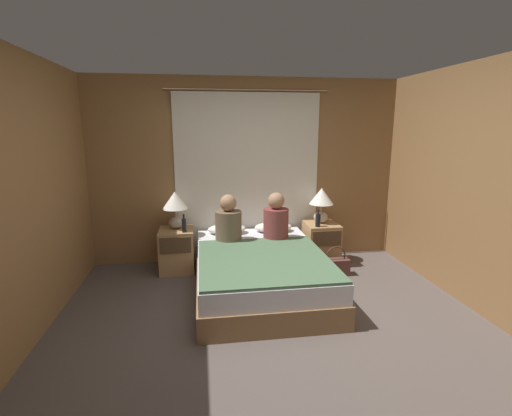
# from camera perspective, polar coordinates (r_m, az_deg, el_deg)

# --- Properties ---
(ground_plane) EXTENTS (16.00, 16.00, 0.00)m
(ground_plane) POSITION_cam_1_polar(r_m,az_deg,el_deg) (3.57, 3.17, -18.89)
(ground_plane) COLOR #564C47
(wall_back) EXTENTS (4.32, 0.06, 2.50)m
(wall_back) POSITION_cam_1_polar(r_m,az_deg,el_deg) (5.15, -1.38, 5.70)
(wall_back) COLOR olive
(wall_back) RESTS_ON ground_plane
(wall_left) EXTENTS (0.06, 4.25, 2.50)m
(wall_left) POSITION_cam_1_polar(r_m,az_deg,el_deg) (3.39, -34.49, -0.03)
(wall_left) COLOR olive
(wall_left) RESTS_ON ground_plane
(wall_right) EXTENTS (0.06, 4.25, 2.50)m
(wall_right) POSITION_cam_1_polar(r_m,az_deg,el_deg) (4.11, 33.93, 1.86)
(wall_right) COLOR olive
(wall_right) RESTS_ON ground_plane
(curtain_panel) EXTENTS (2.16, 0.03, 2.33)m
(curtain_panel) POSITION_cam_1_polar(r_m,az_deg,el_deg) (5.10, -1.28, 4.62)
(curtain_panel) COLOR silver
(curtain_panel) RESTS_ON ground_plane
(bed) EXTENTS (1.43, 2.05, 0.46)m
(bed) POSITION_cam_1_polar(r_m,az_deg,el_deg) (4.30, 0.61, -9.78)
(bed) COLOR olive
(bed) RESTS_ON ground_plane
(nightstand_left) EXTENTS (0.44, 0.47, 0.56)m
(nightstand_left) POSITION_cam_1_polar(r_m,az_deg,el_deg) (4.96, -12.05, -6.34)
(nightstand_left) COLOR #A87F51
(nightstand_left) RESTS_ON ground_plane
(nightstand_right) EXTENTS (0.44, 0.47, 0.56)m
(nightstand_right) POSITION_cam_1_polar(r_m,az_deg,el_deg) (5.20, 9.97, -5.36)
(nightstand_right) COLOR #A87F51
(nightstand_right) RESTS_ON ground_plane
(lamp_left) EXTENTS (0.33, 0.33, 0.48)m
(lamp_left) POSITION_cam_1_polar(r_m,az_deg,el_deg) (4.86, -12.33, 0.50)
(lamp_left) COLOR #B2A899
(lamp_left) RESTS_ON nightstand_left
(lamp_right) EXTENTS (0.33, 0.33, 0.48)m
(lamp_right) POSITION_cam_1_polar(r_m,az_deg,el_deg) (5.11, 10.02, 1.17)
(lamp_right) COLOR #B2A899
(lamp_right) RESTS_ON nightstand_right
(pillow_left) EXTENTS (0.51, 0.31, 0.12)m
(pillow_left) POSITION_cam_1_polar(r_m,az_deg,el_deg) (4.96, -4.50, -3.23)
(pillow_left) COLOR silver
(pillow_left) RESTS_ON bed
(pillow_right) EXTENTS (0.51, 0.31, 0.12)m
(pillow_right) POSITION_cam_1_polar(r_m,az_deg,el_deg) (5.04, 2.66, -2.95)
(pillow_right) COLOR silver
(pillow_right) RESTS_ON bed
(blanket_on_bed) EXTENTS (1.37, 1.45, 0.03)m
(blanket_on_bed) POSITION_cam_1_polar(r_m,az_deg,el_deg) (3.96, 1.25, -7.95)
(blanket_on_bed) COLOR #4C6B4C
(blanket_on_bed) RESTS_ON bed
(person_left_in_bed) EXTENTS (0.33, 0.33, 0.59)m
(person_left_in_bed) POSITION_cam_1_polar(r_m,az_deg,el_deg) (4.58, -4.27, -2.19)
(person_left_in_bed) COLOR brown
(person_left_in_bed) RESTS_ON bed
(person_right_in_bed) EXTENTS (0.32, 0.32, 0.60)m
(person_right_in_bed) POSITION_cam_1_polar(r_m,az_deg,el_deg) (4.65, 3.09, -1.84)
(person_right_in_bed) COLOR brown
(person_right_in_bed) RESTS_ON bed
(beer_bottle_on_left_stand) EXTENTS (0.06, 0.06, 0.23)m
(beer_bottle_on_left_stand) POSITION_cam_1_polar(r_m,az_deg,el_deg) (4.71, -11.01, -2.57)
(beer_bottle_on_left_stand) COLOR black
(beer_bottle_on_left_stand) RESTS_ON nightstand_left
(beer_bottle_on_right_stand) EXTENTS (0.07, 0.07, 0.23)m
(beer_bottle_on_right_stand) POSITION_cam_1_polar(r_m,az_deg,el_deg) (4.94, 9.51, -1.82)
(beer_bottle_on_right_stand) COLOR black
(beer_bottle_on_right_stand) RESTS_ON nightstand_right
(handbag_on_floor) EXTENTS (0.35, 0.15, 0.38)m
(handbag_on_floor) POSITION_cam_1_polar(r_m,az_deg,el_deg) (4.87, 12.10, -8.73)
(handbag_on_floor) COLOR brown
(handbag_on_floor) RESTS_ON ground_plane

